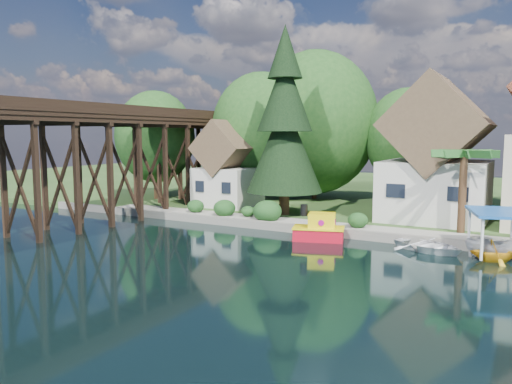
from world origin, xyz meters
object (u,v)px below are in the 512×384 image
Objects in this scene: conifer at (285,125)px; boat_canopy at (498,238)px; house_left at (437,159)px; boat_yellow at (494,250)px; boat_white_a at (429,244)px; shed at (228,169)px; trestle_bridge at (113,155)px; palm_tree at (464,156)px; tugboat at (319,230)px.

conifer is 18.28m from boat_canopy.
house_left is 12.07m from boat_yellow.
boat_canopy is at bearing -18.85° from conifer.
conifer reaches higher than boat_white_a.
house_left reaches higher than shed.
boat_yellow is at bearing -21.61° from conifer.
palm_tree is at bearing 13.20° from trestle_bridge.
boat_canopy is (27.96, 1.59, -4.18)m from trestle_bridge.
trestle_bridge is 10.38× the size of boat_white_a.
trestle_bridge is at bearing 115.11° from boat_white_a.
house_left is at bearing 18.49° from conifer.
conifer reaches higher than boat_canopy.
house_left is at bearing 118.21° from boat_canopy.
palm_tree is 10.65m from tugboat.
house_left is 2.59× the size of boat_white_a.
trestle_bridge is 9.07× the size of boat_canopy.
boat_canopy is 1.92× the size of boat_yellow.
house_left reaches higher than boat_yellow.
boat_white_a is at bearing -22.11° from shed.
boat_white_a is at bearing -178.51° from boat_canopy.
palm_tree is 1.37× the size of boat_white_a.
palm_tree is (25.49, 5.98, 0.25)m from trestle_bridge.
house_left reaches higher than trestle_bridge.
shed reaches higher than tugboat.
house_left is 11.21m from boat_canopy.
boat_white_a is at bearing -24.23° from conifer.
house_left is 0.73× the size of conifer.
shed is 2.09× the size of tugboat.
tugboat is at bearing 113.83° from boat_white_a.
trestle_bridge is at bearing -176.74° from boat_canopy.
boat_yellow is (27.88, 0.74, -4.68)m from trestle_bridge.
boat_yellow is at bearing -95.06° from boat_canopy.
tugboat is 6.99m from boat_white_a.
boat_white_a is at bearing -82.21° from house_left.
palm_tree is at bearing 6.49° from boat_white_a.
tugboat is at bearing 4.04° from trestle_bridge.
conifer reaches higher than trestle_bridge.
conifer is 10.69m from tugboat.
boat_white_a is 3.75m from boat_canopy.
house_left is at bearing 117.15° from palm_tree.
conifer is 4.03× the size of tugboat.
palm_tree reaches higher than tugboat.
conifer is 15.50m from boat_white_a.
palm_tree is 7.58m from boat_yellow.
shed is at bearing -175.23° from house_left.
boat_white_a is (1.28, -9.33, -4.70)m from house_left.
trestle_bridge is at bearing -118.19° from shed.
boat_white_a is (-1.21, -4.49, -5.15)m from palm_tree.
trestle_bridge is 10.69m from shed.
trestle_bridge is at bearing -166.80° from palm_tree.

